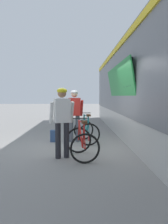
{
  "coord_description": "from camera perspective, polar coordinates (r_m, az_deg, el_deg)",
  "views": [
    {
      "loc": [
        -0.11,
        -6.96,
        1.56
      ],
      "look_at": [
        0.06,
        0.49,
        1.05
      ],
      "focal_mm": 37.4,
      "sensor_mm": 36.0,
      "label": 1
    }
  ],
  "objects": [
    {
      "name": "train_car",
      "position": [
        8.66,
        19.1,
        6.39
      ],
      "size": [
        3.19,
        17.76,
        3.88
      ],
      "color": "slate",
      "rests_on": "ground"
    },
    {
      "name": "ground_plane",
      "position": [
        7.14,
        -0.38,
        -8.71
      ],
      "size": [
        80.0,
        80.0,
        0.0
      ],
      "primitive_type": "plane",
      "color": "gray"
    },
    {
      "name": "water_bottle_by_the_backpack",
      "position": [
        8.12,
        -7.06,
        -6.36
      ],
      "size": [
        0.08,
        0.08,
        0.23
      ],
      "primitive_type": "cylinder",
      "color": "silver",
      "rests_on": "ground"
    },
    {
      "name": "backpack_on_platform",
      "position": [
        8.06,
        -7.18,
        -5.83
      ],
      "size": [
        0.29,
        0.2,
        0.4
      ],
      "primitive_type": "cube",
      "rotation": [
        0.0,
        0.0,
        -0.07
      ],
      "color": "navy",
      "rests_on": "ground"
    },
    {
      "name": "cyclist_far_in_white",
      "position": [
        5.86,
        -5.38,
        -1.06
      ],
      "size": [
        0.66,
        0.43,
        1.76
      ],
      "color": "#232328",
      "rests_on": "ground"
    },
    {
      "name": "bicycle_far_red",
      "position": [
        5.91,
        -0.59,
        -7.4
      ],
      "size": [
        0.86,
        1.16,
        0.99
      ],
      "color": "black",
      "rests_on": "ground"
    },
    {
      "name": "cyclist_near_in_red",
      "position": [
        7.91,
        -2.37,
        0.24
      ],
      "size": [
        0.65,
        0.38,
        1.76
      ],
      "color": "#4C515B",
      "rests_on": "ground"
    },
    {
      "name": "water_bottle_near_the_bikes",
      "position": [
        8.19,
        1.26,
        -6.32
      ],
      "size": [
        0.08,
        0.08,
        0.21
      ],
      "primitive_type": "cylinder",
      "color": "red",
      "rests_on": "ground"
    },
    {
      "name": "bicycle_near_teal",
      "position": [
        7.85,
        0.55,
        -4.57
      ],
      "size": [
        0.86,
        1.16,
        0.99
      ],
      "color": "black",
      "rests_on": "ground"
    }
  ]
}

